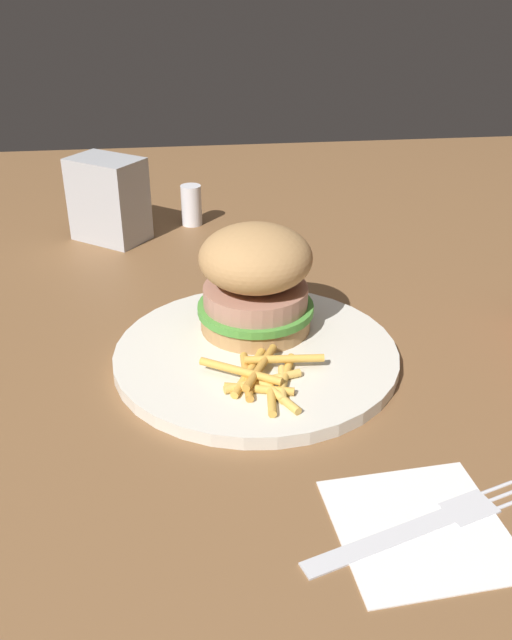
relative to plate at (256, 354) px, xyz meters
name	(u,v)px	position (x,y,z in m)	size (l,w,h in m)	color
ground_plane	(235,362)	(0.00, 0.02, -0.01)	(1.60, 1.60, 0.00)	brown
plate	(256,354)	(0.00, 0.00, 0.00)	(0.26, 0.26, 0.01)	silver
sandwich	(256,279)	(0.04, 0.00, 0.06)	(0.11, 0.11, 0.10)	tan
fries_pile	(263,377)	(-0.06, 0.00, 0.01)	(0.11, 0.11, 0.01)	#E5B251
napkin	(420,527)	(-0.22, -0.08, -0.01)	(0.11, 0.11, 0.00)	white
fork	(422,523)	(-0.22, -0.08, 0.00)	(0.07, 0.17, 0.00)	silver
napkin_dispenser	(109,200)	(0.33, 0.15, 0.05)	(0.09, 0.06, 0.11)	#B7BABF
salt_shaker	(191,205)	(0.37, 0.04, 0.02)	(0.03, 0.03, 0.06)	white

